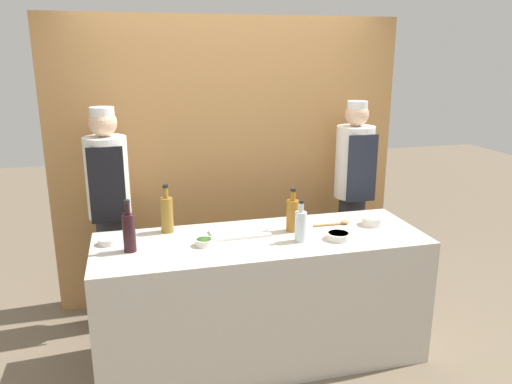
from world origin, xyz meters
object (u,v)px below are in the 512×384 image
Objects in this scene: cutting_board at (240,233)px; wooden_spoon at (337,223)px; bottle_vinegar at (167,214)px; sauce_bowl_yellow at (338,236)px; bottle_clear at (301,225)px; bottle_amber at (293,214)px; chef_left at (110,210)px; sauce_bowl_green at (204,242)px; bottle_wine at (129,231)px; sauce_bowl_purple at (108,241)px; sauce_bowl_red at (372,220)px; chef_right at (353,193)px.

wooden_spoon is at bearing 0.88° from cutting_board.
cutting_board is 0.52m from bottle_vinegar.
bottle_clear is at bearing 173.38° from sauce_bowl_yellow.
sauce_bowl_yellow is 0.27m from bottle_clear.
bottle_amber is 0.20m from bottle_clear.
cutting_board is 1.07m from chef_left.
chef_left is at bearing 152.83° from bottle_amber.
bottle_amber is 0.37m from wooden_spoon.
sauce_bowl_green reaches higher than cutting_board.
cutting_board is at bearing 157.63° from sauce_bowl_yellow.
bottle_wine is at bearing -170.44° from cutting_board.
chef_left is at bearing 149.76° from sauce_bowl_yellow.
sauce_bowl_purple is 0.44m from bottle_vinegar.
sauce_bowl_green is 0.97m from chef_left.
bottle_vinegar reaches higher than bottle_clear.
chef_left reaches higher than sauce_bowl_yellow.
sauce_bowl_red is 1.85m from sauce_bowl_purple.
chef_right is (0.77, 0.84, -0.06)m from bottle_clear.
bottle_clear is at bearing -11.84° from sauce_bowl_purple.
bottle_amber is at bearing 10.67° from sauce_bowl_green.
bottle_wine is 0.19× the size of chef_left.
cutting_board is 1.18× the size of bottle_vinegar.
bottle_amber is at bearing -139.83° from chef_right.
bottle_amber reaches higher than wooden_spoon.
chef_left reaches higher than sauce_bowl_green.
cutting_board is 0.73m from wooden_spoon.
sauce_bowl_yellow is at bearing -7.07° from sauce_bowl_green.
chef_right reaches higher than bottle_wine.
wooden_spoon is 0.16× the size of chef_left.
cutting_board is at bearing -35.18° from chef_left.
chef_left is (-1.23, 0.84, -0.06)m from bottle_clear.
sauce_bowl_yellow is at bearing -5.57° from bottle_wine.
sauce_bowl_yellow reaches higher than sauce_bowl_purple.
bottle_amber is at bearing 5.11° from bottle_wine.
bottle_wine is at bearing -158.40° from chef_right.
sauce_bowl_green is at bearing -51.54° from chef_left.
sauce_bowl_purple is at bearing -163.86° from chef_right.
sauce_bowl_yellow is 1.35× the size of sauce_bowl_purple.
bottle_clear is at bearing -132.42° from chef_right.
sauce_bowl_green is 0.35× the size of bottle_vinegar.
cutting_board is (0.27, 0.15, -0.01)m from sauce_bowl_green.
sauce_bowl_purple is 0.24m from bottle_wine.
chef_left reaches higher than wooden_spoon.
bottle_vinegar reaches higher than sauce_bowl_yellow.
wooden_spoon is 0.16× the size of chef_right.
bottle_vinegar is at bearing 49.24° from bottle_wine.
chef_left is (-0.87, 0.61, 0.04)m from cutting_board.
sauce_bowl_purple reaches higher than cutting_board.
bottle_wine is 1.21× the size of wooden_spoon.
bottle_vinegar is (-0.85, 0.20, 0.01)m from bottle_amber.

